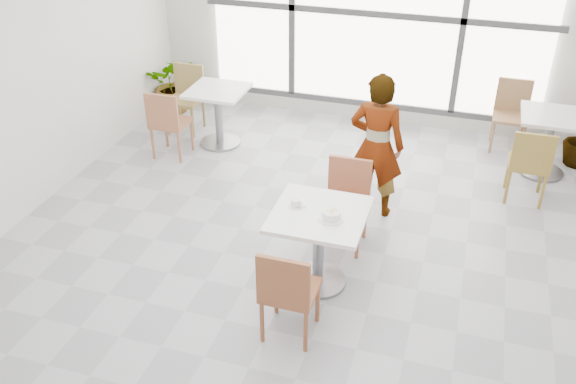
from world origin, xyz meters
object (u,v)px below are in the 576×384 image
(oatmeal_bowl, at_px, (331,215))
(coffee_cup, at_px, (296,203))
(plant_left, at_px, (175,84))
(bg_chair_left_far, at_px, (187,93))
(chair_near, at_px, (287,290))
(person, at_px, (377,146))
(bg_chair_left_near, at_px, (167,120))
(bg_chair_right_near, at_px, (530,161))
(chair_far, at_px, (347,197))
(main_table, at_px, (319,235))
(bg_table_left, at_px, (218,109))
(bg_table_right, at_px, (549,136))
(bg_chair_right_far, at_px, (511,110))

(oatmeal_bowl, xyz_separation_m, coffee_cup, (-0.34, 0.11, -0.01))
(plant_left, bearing_deg, bg_chair_left_far, -48.99)
(chair_near, height_order, person, person)
(bg_chair_left_near, distance_m, bg_chair_right_near, 4.17)
(bg_chair_right_near, bearing_deg, oatmeal_bowl, 51.18)
(chair_far, bearing_deg, person, 75.52)
(main_table, relative_size, coffee_cup, 5.03)
(person, bearing_deg, bg_chair_left_far, -23.54)
(chair_near, relative_size, bg_chair_right_near, 1.00)
(plant_left, bearing_deg, bg_table_left, -38.61)
(person, xyz_separation_m, bg_table_right, (1.77, 1.42, -0.29))
(chair_near, height_order, bg_chair_left_far, same)
(chair_near, relative_size, person, 0.56)
(bg_table_right, relative_size, plant_left, 0.91)
(main_table, height_order, bg_chair_right_near, bg_chair_right_near)
(oatmeal_bowl, bearing_deg, chair_far, 92.52)
(main_table, distance_m, bg_chair_left_far, 3.67)
(bg_chair_left_near, bearing_deg, main_table, 142.68)
(bg_chair_right_near, bearing_deg, chair_far, 37.04)
(oatmeal_bowl, bearing_deg, bg_chair_left_near, 143.02)
(person, height_order, bg_chair_left_far, person)
(bg_chair_left_far, bearing_deg, oatmeal_bowl, -46.00)
(chair_far, bearing_deg, bg_table_left, 141.23)
(oatmeal_bowl, height_order, bg_chair_right_near, bg_chair_right_near)
(person, xyz_separation_m, bg_chair_right_near, (1.55, 0.67, -0.27))
(plant_left, bearing_deg, bg_chair_left_near, -67.16)
(bg_chair_right_near, bearing_deg, chair_near, 56.37)
(chair_far, relative_size, bg_table_left, 1.16)
(main_table, bearing_deg, bg_chair_left_near, 142.68)
(coffee_cup, xyz_separation_m, bg_chair_right_near, (2.01, 1.97, -0.28))
(chair_near, relative_size, oatmeal_bowl, 4.14)
(chair_far, relative_size, bg_table_right, 1.16)
(chair_far, relative_size, coffee_cup, 5.47)
(coffee_cup, height_order, bg_table_right, coffee_cup)
(coffee_cup, bearing_deg, bg_chair_left_far, 131.18)
(oatmeal_bowl, height_order, plant_left, oatmeal_bowl)
(chair_far, xyz_separation_m, bg_table_right, (1.93, 2.04, -0.01))
(person, relative_size, bg_table_left, 2.06)
(coffee_cup, distance_m, bg_chair_left_near, 2.80)
(bg_table_right, bearing_deg, plant_left, 175.58)
(oatmeal_bowl, distance_m, bg_chair_right_far, 3.76)
(plant_left, bearing_deg, coffee_cup, -48.85)
(oatmeal_bowl, bearing_deg, bg_chair_right_near, 51.18)
(main_table, xyz_separation_m, bg_chair_right_near, (1.79, 2.01, -0.02))
(chair_far, distance_m, bg_chair_right_far, 3.05)
(chair_near, distance_m, bg_table_left, 3.63)
(chair_far, xyz_separation_m, oatmeal_bowl, (0.03, -0.79, 0.29))
(coffee_cup, bearing_deg, person, 70.24)
(person, relative_size, bg_table_right, 2.06)
(chair_near, relative_size, bg_table_right, 1.16)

